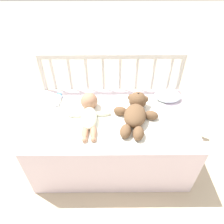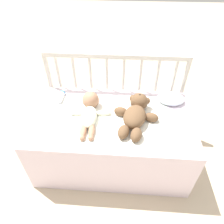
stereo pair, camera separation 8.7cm
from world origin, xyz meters
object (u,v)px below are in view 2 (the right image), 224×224
(teddy_bear, at_px, (136,113))
(baby, at_px, (90,111))
(small_pillow, at_px, (171,99))
(baby_bottle, at_px, (61,96))

(teddy_bear, xyz_separation_m, baby, (-0.34, 0.02, -0.01))
(small_pillow, bearing_deg, baby_bottle, -178.42)
(teddy_bear, distance_m, small_pillow, 0.37)
(teddy_bear, distance_m, baby, 0.34)
(baby_bottle, bearing_deg, small_pillow, 1.58)
(baby_bottle, bearing_deg, baby, -34.95)
(baby, bearing_deg, baby_bottle, 145.05)
(baby, height_order, small_pillow, baby)
(baby, xyz_separation_m, small_pillow, (0.63, 0.21, -0.02))
(baby, relative_size, baby_bottle, 2.86)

